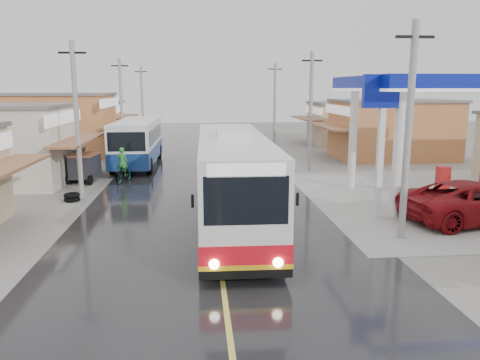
% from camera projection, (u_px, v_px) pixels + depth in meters
% --- Properties ---
extents(ground, '(120.00, 120.00, 0.00)m').
position_uv_depth(ground, '(218.00, 244.00, 17.21)').
color(ground, slate).
rests_on(ground, ground).
extents(road, '(12.00, 90.00, 0.02)m').
position_uv_depth(road, '(208.00, 172.00, 31.86)').
color(road, black).
rests_on(road, ground).
extents(centre_line, '(0.15, 90.00, 0.01)m').
position_uv_depth(centre_line, '(208.00, 171.00, 31.86)').
color(centre_line, '#D8CC4C').
rests_on(centre_line, road).
extents(shopfronts_left, '(11.00, 44.00, 5.20)m').
position_uv_depth(shopfronts_left, '(27.00, 167.00, 33.65)').
color(shopfronts_left, tan).
rests_on(shopfronts_left, ground).
extents(shopfronts_right, '(11.00, 44.00, 4.80)m').
position_uv_depth(shopfronts_right, '(441.00, 176.00, 30.25)').
color(shopfronts_right, beige).
rests_on(shopfronts_right, ground).
extents(utility_poles_left, '(1.60, 50.00, 8.00)m').
position_uv_depth(utility_poles_left, '(106.00, 171.00, 32.22)').
color(utility_poles_left, gray).
rests_on(utility_poles_left, ground).
extents(utility_poles_right, '(1.60, 36.00, 8.00)m').
position_uv_depth(utility_poles_right, '(309.00, 170.00, 32.48)').
color(utility_poles_right, gray).
rests_on(utility_poles_right, ground).
extents(coach_bus, '(3.05, 12.94, 4.03)m').
position_uv_depth(coach_bus, '(233.00, 179.00, 19.20)').
color(coach_bus, silver).
rests_on(coach_bus, road).
extents(second_bus, '(2.82, 9.98, 3.30)m').
position_uv_depth(second_bus, '(137.00, 142.00, 33.96)').
color(second_bus, silver).
rests_on(second_bus, road).
extents(jeepney, '(6.77, 4.02, 1.76)m').
position_uv_depth(jeepney, '(475.00, 202.00, 19.88)').
color(jeepney, maroon).
rests_on(jeepney, ground).
extents(cyclist, '(1.20, 2.11, 2.16)m').
position_uv_depth(cyclist, '(123.00, 171.00, 28.19)').
color(cyclist, black).
rests_on(cyclist, ground).
extents(tricycle_near, '(1.74, 2.43, 1.74)m').
position_uv_depth(tricycle_near, '(85.00, 166.00, 28.24)').
color(tricycle_near, '#26262D').
rests_on(tricycle_near, ground).
extents(tricycle_far, '(1.60, 2.23, 1.70)m').
position_uv_depth(tricycle_far, '(72.00, 160.00, 30.70)').
color(tricycle_far, '#26262D').
rests_on(tricycle_far, ground).
extents(tyre_stack, '(0.81, 0.81, 0.41)m').
position_uv_depth(tyre_stack, '(72.00, 197.00, 23.61)').
color(tyre_stack, black).
rests_on(tyre_stack, ground).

